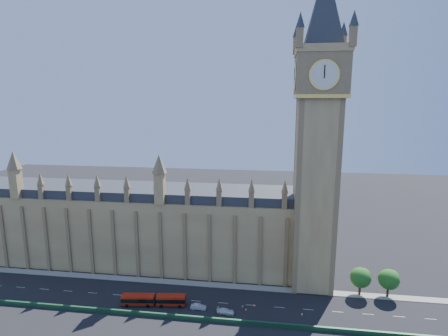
# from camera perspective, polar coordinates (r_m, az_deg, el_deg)

# --- Properties ---
(ground) EXTENTS (400.00, 400.00, 0.00)m
(ground) POSITION_cam_1_polar(r_m,az_deg,el_deg) (109.83, -6.79, -20.59)
(ground) COLOR black
(ground) RESTS_ON ground
(palace_westminster) EXTENTS (120.00, 20.00, 28.00)m
(palace_westminster) POSITION_cam_1_polar(r_m,az_deg,el_deg) (130.38, -15.29, -8.96)
(palace_westminster) COLOR #9C7B4B
(palace_westminster) RESTS_ON ground
(elizabeth_tower) EXTENTS (20.59, 20.59, 105.00)m
(elizabeth_tower) POSITION_cam_1_polar(r_m,az_deg,el_deg) (105.47, 15.25, 9.06)
(elizabeth_tower) COLOR #9C7B4B
(elizabeth_tower) RESTS_ON ground
(bridge_parapet) EXTENTS (160.00, 0.60, 1.20)m
(bridge_parapet) POSITION_cam_1_polar(r_m,az_deg,el_deg) (102.20, -8.16, -22.86)
(bridge_parapet) COLOR #1E4C2D
(bridge_parapet) RESTS_ON ground
(kerb_north) EXTENTS (160.00, 3.00, 0.16)m
(kerb_north) POSITION_cam_1_polar(r_m,az_deg,el_deg) (117.75, -5.58, -18.21)
(kerb_north) COLOR gray
(kerb_north) RESTS_ON ground
(tree_east_near) EXTENTS (6.00, 6.00, 8.50)m
(tree_east_near) POSITION_cam_1_polar(r_m,az_deg,el_deg) (116.35, 21.51, -16.24)
(tree_east_near) COLOR #382619
(tree_east_near) RESTS_ON ground
(tree_east_far) EXTENTS (6.00, 6.00, 8.50)m
(tree_east_far) POSITION_cam_1_polar(r_m,az_deg,el_deg) (118.50, 25.42, -16.04)
(tree_east_far) COLOR #382619
(tree_east_far) RESTS_ON ground
(red_bus) EXTENTS (18.30, 4.64, 3.08)m
(red_bus) POSITION_cam_1_polar(r_m,az_deg,el_deg) (107.87, -11.40, -20.36)
(red_bus) COLOR #AB1A0B
(red_bus) RESTS_ON ground
(car_grey) EXTENTS (4.70, 2.06, 1.57)m
(car_grey) POSITION_cam_1_polar(r_m,az_deg,el_deg) (108.16, -8.19, -20.68)
(car_grey) COLOR #43464B
(car_grey) RESTS_ON ground
(car_silver) EXTENTS (4.36, 1.59, 1.43)m
(car_silver) POSITION_cam_1_polar(r_m,az_deg,el_deg) (105.10, -4.21, -21.66)
(car_silver) COLOR #B7BAC0
(car_silver) RESTS_ON ground
(car_white) EXTENTS (4.92, 2.29, 1.39)m
(car_white) POSITION_cam_1_polar(r_m,az_deg,el_deg) (103.06, 0.27, -22.36)
(car_white) COLOR white
(car_white) RESTS_ON ground
(cone_a) EXTENTS (0.62, 0.62, 0.79)m
(cone_a) POSITION_cam_1_polar(r_m,az_deg,el_deg) (106.27, 4.93, -21.47)
(cone_a) COLOR black
(cone_a) RESTS_ON ground
(cone_b) EXTENTS (0.50, 0.50, 0.74)m
(cone_b) POSITION_cam_1_polar(r_m,az_deg,el_deg) (104.42, 3.58, -22.11)
(cone_b) COLOR black
(cone_b) RESTS_ON ground
(cone_c) EXTENTS (0.44, 0.44, 0.66)m
(cone_c) POSITION_cam_1_polar(r_m,az_deg,el_deg) (105.86, 3.07, -21.63)
(cone_c) COLOR black
(cone_c) RESTS_ON ground
(cone_d) EXTENTS (0.63, 0.63, 0.79)m
(cone_d) POSITION_cam_1_polar(r_m,az_deg,el_deg) (104.61, 12.60, -22.29)
(cone_d) COLOR black
(cone_d) RESTS_ON ground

